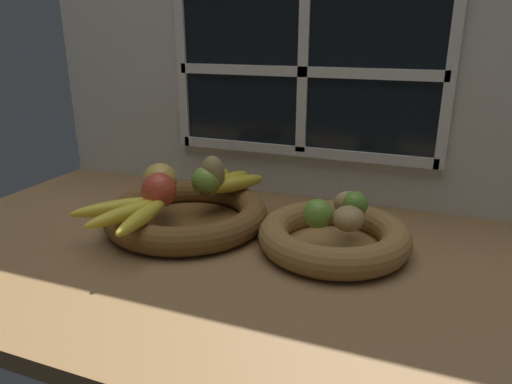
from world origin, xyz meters
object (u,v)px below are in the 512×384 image
object	(u,v)px
apple_red_front	(159,190)
apple_golden_left	(160,180)
pear_brown	(212,175)
lime_near	(318,214)
potato_small	(348,219)
lime_far	(354,204)
banana_bunch_back	(226,182)
banana_bunch_front	(132,211)
apple_green_back	(206,181)
potato_back	(350,204)
fruit_bowl_right	(334,236)
fruit_bowl_left	(187,214)

from	to	relation	value
apple_red_front	apple_golden_left	size ratio (longest dim) A/B	0.97
pear_brown	lime_near	world-z (taller)	pear_brown
potato_small	pear_brown	bearing A→B (deg)	163.66
apple_red_front	lime_far	world-z (taller)	apple_red_front
banana_bunch_back	lime_far	bearing A→B (deg)	-12.37
banana_bunch_front	lime_far	bearing A→B (deg)	21.97
apple_green_back	potato_back	bearing A→B (deg)	-1.48
pear_brown	lime_near	xyz separation A→B (cm)	(26.23, -9.94, -1.66)
apple_green_back	apple_golden_left	bearing A→B (deg)	-154.73
pear_brown	potato_small	distance (cm)	33.12
apple_green_back	pear_brown	distance (cm)	1.91
apple_golden_left	banana_bunch_front	xyz separation A→B (cm)	(1.76, -13.07, -2.22)
banana_bunch_back	lime_near	distance (cm)	28.69
banana_bunch_front	potato_small	size ratio (longest dim) A/B	3.24
fruit_bowl_right	pear_brown	world-z (taller)	pear_brown
apple_golden_left	potato_back	bearing A→B (deg)	4.86
lime_far	apple_red_front	bearing A→B (deg)	-167.40
pear_brown	banana_bunch_front	world-z (taller)	pear_brown
apple_red_front	apple_golden_left	xyz separation A→B (cm)	(-3.29, 5.59, 0.11)
apple_red_front	pear_brown	bearing A→B (deg)	59.17
banana_bunch_back	lime_near	xyz separation A→B (cm)	(25.02, -14.01, 1.01)
fruit_bowl_right	pear_brown	bearing A→B (deg)	167.68
pear_brown	potato_small	size ratio (longest dim) A/B	1.41
apple_green_back	banana_bunch_front	xyz separation A→B (cm)	(-7.26, -17.33, -1.78)
pear_brown	apple_green_back	bearing A→B (deg)	-125.50
apple_green_back	banana_bunch_back	size ratio (longest dim) A/B	0.39
apple_red_front	banana_bunch_back	bearing A→B (deg)	62.66
fruit_bowl_left	banana_bunch_back	world-z (taller)	banana_bunch_back
pear_brown	fruit_bowl_left	bearing A→B (deg)	-117.77
apple_green_back	lime_near	size ratio (longest dim) A/B	1.21
apple_green_back	banana_bunch_back	distance (cm)	5.96
fruit_bowl_left	banana_bunch_back	size ratio (longest dim) A/B	2.07
fruit_bowl_right	lime_near	distance (cm)	7.23
fruit_bowl_right	apple_golden_left	world-z (taller)	apple_golden_left
apple_green_back	lime_near	distance (cm)	28.50
potato_small	lime_near	world-z (taller)	lime_near
banana_bunch_back	apple_golden_left	bearing A→B (deg)	-139.25
apple_red_front	apple_golden_left	bearing A→B (deg)	120.49
fruit_bowl_right	apple_green_back	bearing A→B (deg)	170.43
apple_red_front	lime_near	bearing A→B (deg)	2.05
apple_green_back	lime_far	xyz separation A→B (cm)	(32.46, -1.31, -0.62)
potato_back	apple_golden_left	bearing A→B (deg)	-175.14
fruit_bowl_left	apple_golden_left	size ratio (longest dim) A/B	4.70
banana_bunch_back	lime_near	size ratio (longest dim) A/B	3.11
apple_red_front	banana_bunch_front	xyz separation A→B (cm)	(-1.53, -7.48, -2.11)
apple_red_front	apple_green_back	world-z (taller)	apple_red_front
lime_near	lime_far	bearing A→B (deg)	54.16
banana_bunch_back	lime_near	world-z (taller)	lime_near
apple_red_front	lime_far	distance (cm)	39.14
fruit_bowl_left	banana_bunch_back	distance (cm)	12.23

